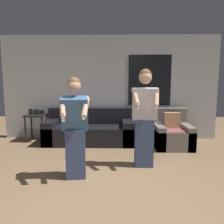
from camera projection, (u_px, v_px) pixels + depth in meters
ground_plane at (102, 208)px, 2.62m from camera, size 14.00×14.00×0.00m
wall_back at (110, 88)px, 5.74m from camera, size 5.63×0.07×2.70m
couch at (90, 131)px, 5.44m from camera, size 2.17×0.86×0.84m
armchair at (172, 134)px, 5.13m from camera, size 0.82×0.91×0.87m
side_table at (36, 118)px, 5.58m from camera, size 0.50×0.48×0.83m
person_left at (75, 128)px, 3.36m from camera, size 0.46×0.54×1.58m
person_right at (144, 118)px, 3.84m from camera, size 0.49×0.46×1.73m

